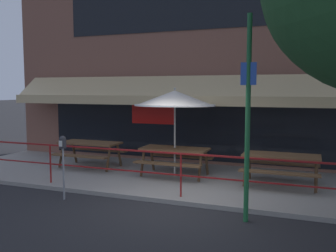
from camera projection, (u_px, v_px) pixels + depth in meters
name	position (u px, v px, depth m)	size (l,w,h in m)	color
ground_plane	(176.00, 205.00, 7.88)	(120.00, 120.00, 0.00)	#232326
patio_deck	(202.00, 181.00, 9.73)	(15.00, 4.00, 0.10)	gray
restaurant_building	(223.00, 54.00, 11.45)	(15.00, 1.60, 7.07)	brown
patio_railing	(181.00, 165.00, 8.08)	(13.84, 0.04, 0.97)	maroon
picnic_table_left	(90.00, 147.00, 11.14)	(1.80, 1.42, 0.76)	brown
picnic_table_centre	(175.00, 154.00, 10.02)	(1.80, 1.42, 0.76)	brown
picnic_table_right	(281.00, 161.00, 9.00)	(1.80, 1.42, 0.76)	brown
patio_umbrella_centre	(175.00, 99.00, 9.88)	(2.14, 2.14, 2.38)	#B7B2A8
parking_meter_near	(63.00, 148.00, 8.17)	(0.15, 0.16, 1.42)	gray
street_sign_pole	(248.00, 117.00, 6.72)	(0.28, 0.09, 3.76)	#1E6033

